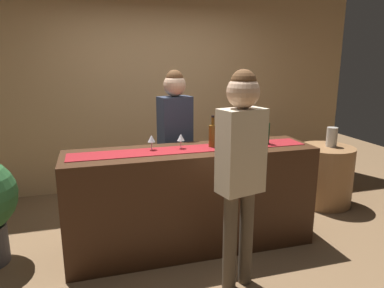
{
  "coord_description": "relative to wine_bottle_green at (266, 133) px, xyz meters",
  "views": [
    {
      "loc": [
        -0.87,
        -3.03,
        1.79
      ],
      "look_at": [
        0.0,
        0.0,
        1.03
      ],
      "focal_mm": 32.99,
      "sensor_mm": 36.0,
      "label": 1
    }
  ],
  "objects": [
    {
      "name": "counter_runner_cloth",
      "position": [
        -0.75,
        0.0,
        -0.11
      ],
      "size": [
        2.21,
        0.28,
        0.01
      ],
      "primitive_type": "cube",
      "color": "maroon",
      "rests_on": "bar_counter"
    },
    {
      "name": "wine_bottle_clear",
      "position": [
        -0.25,
        0.08,
        0.0
      ],
      "size": [
        0.07,
        0.07,
        0.3
      ],
      "color": "#B2C6C1",
      "rests_on": "bar_counter"
    },
    {
      "name": "wine_glass_mid_counter",
      "position": [
        -0.85,
        0.04,
        -0.01
      ],
      "size": [
        0.07,
        0.07,
        0.14
      ],
      "color": "silver",
      "rests_on": "bar_counter"
    },
    {
      "name": "vase_on_side_table",
      "position": [
        1.21,
        0.57,
        -0.24
      ],
      "size": [
        0.13,
        0.13,
        0.24
      ],
      "primitive_type": "cylinder",
      "color": "#B7B2A8",
      "rests_on": "round_side_table"
    },
    {
      "name": "customer_sipping",
      "position": [
        -0.57,
        -0.7,
        -0.02
      ],
      "size": [
        0.38,
        0.28,
        1.73
      ],
      "rotation": [
        0.0,
        0.0,
        0.24
      ],
      "color": "brown",
      "rests_on": "ground"
    },
    {
      "name": "wine_glass_near_customer",
      "position": [
        -1.11,
        0.06,
        -0.01
      ],
      "size": [
        0.07,
        0.07,
        0.14
      ],
      "color": "silver",
      "rests_on": "bar_counter"
    },
    {
      "name": "round_side_table",
      "position": [
        1.15,
        0.57,
        -0.73
      ],
      "size": [
        0.68,
        0.68,
        0.74
      ],
      "primitive_type": "cylinder",
      "color": "#996B42",
      "rests_on": "ground"
    },
    {
      "name": "back_wall",
      "position": [
        -0.75,
        1.9,
        0.35
      ],
      "size": [
        6.0,
        0.12,
        2.9
      ],
      "primitive_type": "cube",
      "color": "tan",
      "rests_on": "ground"
    },
    {
      "name": "wine_bottle_amber",
      "position": [
        -0.54,
        0.02,
        0.0
      ],
      "size": [
        0.07,
        0.07,
        0.3
      ],
      "color": "brown",
      "rests_on": "bar_counter"
    },
    {
      "name": "bartender",
      "position": [
        -0.77,
        0.58,
        -0.05
      ],
      "size": [
        0.38,
        0.27,
        1.69
      ],
      "rotation": [
        0.0,
        0.0,
        3.37
      ],
      "color": "#26262B",
      "rests_on": "ground"
    },
    {
      "name": "bar_counter",
      "position": [
        -0.75,
        0.0,
        -0.61
      ],
      "size": [
        2.33,
        0.6,
        0.98
      ],
      "primitive_type": "cube",
      "color": "#3D2314",
      "rests_on": "ground"
    },
    {
      "name": "wine_bottle_green",
      "position": [
        0.0,
        0.0,
        0.0
      ],
      "size": [
        0.07,
        0.07,
        0.3
      ],
      "color": "#194723",
      "rests_on": "bar_counter"
    },
    {
      "name": "ground_plane",
      "position": [
        -0.75,
        0.0,
        -1.1
      ],
      "size": [
        10.0,
        10.0,
        0.0
      ],
      "primitive_type": "plane",
      "color": "brown"
    }
  ]
}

